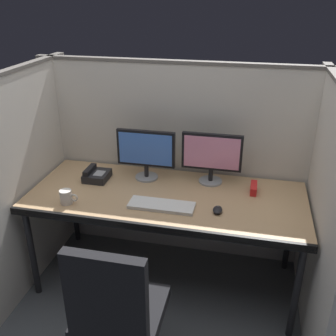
# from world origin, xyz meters

# --- Properties ---
(ground_plane) EXTENTS (8.00, 8.00, 0.00)m
(ground_plane) POSITION_xyz_m (0.00, 0.00, 0.00)
(ground_plane) COLOR #4C5156
(cubicle_partition_rear) EXTENTS (2.21, 0.06, 1.57)m
(cubicle_partition_rear) POSITION_xyz_m (0.00, 0.74, 0.79)
(cubicle_partition_rear) COLOR beige
(cubicle_partition_rear) RESTS_ON ground
(cubicle_partition_left) EXTENTS (0.06, 1.41, 1.57)m
(cubicle_partition_left) POSITION_xyz_m (-0.99, 0.20, 0.79)
(cubicle_partition_left) COLOR beige
(cubicle_partition_left) RESTS_ON ground
(cubicle_partition_right) EXTENTS (0.06, 1.41, 1.57)m
(cubicle_partition_right) POSITION_xyz_m (0.99, 0.20, 0.79)
(cubicle_partition_right) COLOR beige
(cubicle_partition_right) RESTS_ON ground
(desk) EXTENTS (1.90, 0.80, 0.74)m
(desk) POSITION_xyz_m (0.00, 0.29, 0.69)
(desk) COLOR tan
(desk) RESTS_ON ground
(office_chair) EXTENTS (0.52, 0.52, 0.97)m
(office_chair) POSITION_xyz_m (-0.06, -0.58, 0.36)
(office_chair) COLOR black
(office_chair) RESTS_ON ground
(monitor_left) EXTENTS (0.43, 0.17, 0.37)m
(monitor_left) POSITION_xyz_m (-0.20, 0.52, 0.96)
(monitor_left) COLOR gray
(monitor_left) RESTS_ON desk
(monitor_right) EXTENTS (0.43, 0.17, 0.37)m
(monitor_right) POSITION_xyz_m (0.27, 0.56, 0.96)
(monitor_right) COLOR gray
(monitor_right) RESTS_ON desk
(keyboard_main) EXTENTS (0.43, 0.15, 0.02)m
(keyboard_main) POSITION_xyz_m (0.01, 0.13, 0.75)
(keyboard_main) COLOR silver
(keyboard_main) RESTS_ON desk
(computer_mouse) EXTENTS (0.06, 0.10, 0.04)m
(computer_mouse) POSITION_xyz_m (0.37, 0.15, 0.76)
(computer_mouse) COLOR black
(computer_mouse) RESTS_ON desk
(red_stapler) EXTENTS (0.04, 0.15, 0.06)m
(red_stapler) POSITION_xyz_m (0.58, 0.47, 0.77)
(red_stapler) COLOR red
(red_stapler) RESTS_ON desk
(coffee_mug) EXTENTS (0.13, 0.08, 0.09)m
(coffee_mug) POSITION_xyz_m (-0.62, 0.04, 0.79)
(coffee_mug) COLOR silver
(coffee_mug) RESTS_ON desk
(desk_phone) EXTENTS (0.17, 0.19, 0.09)m
(desk_phone) POSITION_xyz_m (-0.56, 0.42, 0.77)
(desk_phone) COLOR black
(desk_phone) RESTS_ON desk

